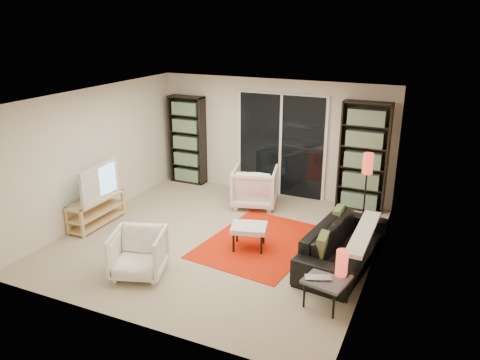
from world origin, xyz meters
The scene contains 20 objects.
floor centered at (0.00, 0.00, 0.00)m, with size 5.00×5.00×0.00m, color #B8A88D.
wall_back centered at (0.00, 2.50, 1.20)m, with size 5.00×0.02×2.40m, color beige.
wall_front centered at (0.00, -2.50, 1.20)m, with size 5.00×0.02×2.40m, color beige.
wall_left centered at (-2.50, 0.00, 1.20)m, with size 0.02×5.00×2.40m, color beige.
wall_right centered at (2.50, 0.00, 1.20)m, with size 0.02×5.00×2.40m, color beige.
ceiling centered at (0.00, 0.00, 2.40)m, with size 5.00×5.00×0.02m, color white.
sliding_door centered at (0.20, 2.46, 1.05)m, with size 1.92×0.08×2.16m.
bookshelf_left centered at (-1.95, 2.33, 0.98)m, with size 0.80×0.30×1.95m.
bookshelf_right centered at (1.90, 2.33, 1.05)m, with size 0.90×0.30×2.10m.
tv_stand centered at (-2.29, -0.37, 0.26)m, with size 0.38×1.18×0.50m.
tv centered at (-2.27, -0.37, 0.82)m, with size 1.12×0.15×0.64m, color black.
rug centered at (0.69, 0.16, 0.01)m, with size 1.63×2.21×0.01m, color red.
sofa centered at (2.09, 0.06, 0.31)m, with size 2.09×0.82×0.61m, color black.
armchair_back centered at (-0.03, 1.64, 0.39)m, with size 0.84×0.87×0.79m, color silver.
armchair_front centered at (-0.54, -1.51, 0.34)m, with size 0.73×0.75×0.68m, color silver.
ottoman centered at (0.59, -0.09, 0.34)m, with size 0.66×0.59×0.40m.
side_table centered at (2.13, -1.15, 0.36)m, with size 0.61×0.61×0.40m.
laptop centered at (2.05, -1.25, 0.41)m, with size 0.34×0.22×0.03m, color silver.
table_lamp centered at (2.27, -1.00, 0.58)m, with size 0.16×0.16×0.35m, color #E73F2A.
floor_lamp centered at (2.11, 1.56, 1.03)m, with size 0.20×0.20×1.35m.
Camera 1 is at (3.26, -6.38, 3.57)m, focal length 35.00 mm.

